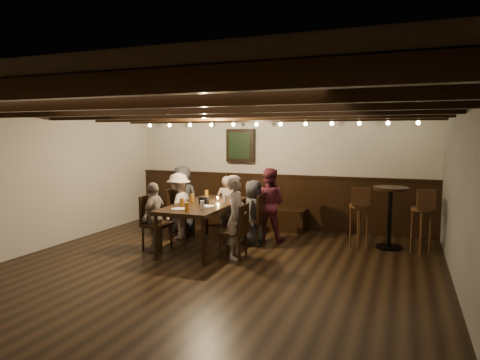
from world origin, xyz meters
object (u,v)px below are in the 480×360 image
at_px(person_bench_centre, 227,205).
at_px(person_right_far, 236,217).
at_px(chair_left_near, 181,223).
at_px(person_bench_left, 183,199).
at_px(high_top_table, 390,208).
at_px(dining_table, 205,207).
at_px(chair_right_near, 252,229).
at_px(bar_stool_right, 421,229).
at_px(chair_left_far, 156,233).
at_px(bar_stool_left, 359,225).
at_px(chair_right_far, 234,242).
at_px(person_left_near, 179,206).
at_px(person_bench_right, 268,204).
at_px(person_right_near, 253,213).
at_px(person_left_far, 154,216).

bearing_deg(person_bench_centre, person_right_far, 116.57).
relative_size(chair_left_near, person_bench_left, 0.70).
distance_m(person_bench_centre, high_top_table, 3.07).
xyz_separation_m(dining_table, chair_right_near, (0.71, 0.47, -0.44)).
bearing_deg(bar_stool_right, person_right_far, -174.05).
bearing_deg(person_bench_left, chair_left_far, 97.60).
bearing_deg(person_right_far, person_bench_centre, 26.57).
distance_m(high_top_table, bar_stool_left, 0.62).
xyz_separation_m(chair_right_far, person_bench_centre, (-0.76, 1.48, 0.32)).
bearing_deg(chair_right_far, person_left_near, 58.50).
distance_m(chair_left_near, chair_right_near, 1.44).
xyz_separation_m(person_bench_right, high_top_table, (2.16, 0.18, 0.03)).
relative_size(chair_right_far, bar_stool_right, 0.80).
bearing_deg(person_right_near, person_right_far, 180.00).
bearing_deg(person_right_far, dining_table, 59.04).
xyz_separation_m(chair_left_near, chair_right_near, (1.44, 0.04, -0.01)).
distance_m(person_left_far, person_right_far, 1.50).
distance_m(person_bench_centre, person_left_far, 1.68).
height_order(person_bench_right, bar_stool_left, person_bench_right).
relative_size(chair_left_far, person_right_far, 0.71).
bearing_deg(bar_stool_left, chair_left_near, 175.83).
relative_size(dining_table, person_bench_left, 1.56).
bearing_deg(person_left_near, person_bench_centre, 128.66).
bearing_deg(person_right_near, person_bench_right, -18.43).
xyz_separation_m(person_left_near, person_right_far, (1.53, -0.86, 0.04)).
bearing_deg(high_top_table, person_right_far, -145.88).
bearing_deg(chair_right_near, chair_right_far, 179.94).
distance_m(dining_table, person_bench_centre, 1.06).
distance_m(dining_table, person_bench_left, 1.27).
bearing_deg(bar_stool_right, person_left_far, 177.92).
bearing_deg(chair_left_far, bar_stool_left, 111.30).
bearing_deg(chair_left_far, high_top_table, 111.23).
relative_size(chair_right_near, person_right_near, 0.78).
bearing_deg(person_left_near, person_right_far, 59.04).
relative_size(person_bench_left, person_right_far, 1.01).
bearing_deg(high_top_table, person_bench_centre, -178.86).
relative_size(person_bench_centre, bar_stool_left, 1.07).
height_order(dining_table, person_bench_left, person_bench_left).
distance_m(chair_left_near, person_right_near, 1.50).
height_order(person_left_far, bar_stool_right, person_left_far).
height_order(chair_right_far, person_right_near, person_right_near).
relative_size(person_bench_left, person_bench_right, 1.00).
xyz_separation_m(person_bench_left, person_right_near, (1.66, -0.40, -0.09)).
bearing_deg(person_bench_right, bar_stool_left, 177.56).
bearing_deg(bar_stool_left, person_left_near, 175.77).
xyz_separation_m(person_bench_left, bar_stool_right, (4.46, 0.08, -0.27)).
distance_m(chair_left_near, person_right_far, 1.77).
xyz_separation_m(chair_right_far, high_top_table, (2.30, 1.54, 0.44)).
bearing_deg(dining_table, high_top_table, 18.41).
bearing_deg(high_top_table, person_bench_left, -176.56).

